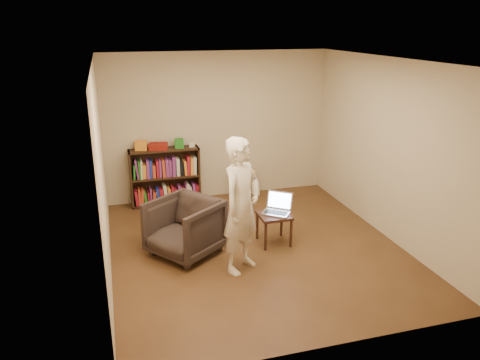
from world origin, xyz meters
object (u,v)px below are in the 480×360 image
object	(u,v)px
side_table	(274,219)
person	(242,206)
bookshelf	(165,180)
armchair	(185,228)
laptop	(277,208)
stool	(243,175)

from	to	relation	value
side_table	person	size ratio (longest dim) A/B	0.26
bookshelf	armchair	xyz separation A→B (m)	(0.00, -2.00, -0.05)
side_table	laptop	bearing A→B (deg)	40.54
side_table	bookshelf	bearing A→B (deg)	122.81
side_table	person	distance (m)	1.02
armchair	laptop	size ratio (longest dim) A/B	1.70
bookshelf	person	xyz separation A→B (m)	(0.64, -2.61, 0.44)
bookshelf	armchair	world-z (taller)	bookshelf
laptop	bookshelf	bearing A→B (deg)	162.23
armchair	laptop	world-z (taller)	armchair
side_table	laptop	size ratio (longest dim) A/B	0.88
stool	side_table	xyz separation A→B (m)	(-0.09, -1.88, -0.06)
stool	armchair	distance (m)	2.32
bookshelf	person	bearing A→B (deg)	-76.23
bookshelf	stool	bearing A→B (deg)	-5.50
armchair	person	xyz separation A→B (m)	(0.63, -0.61, 0.49)
stool	laptop	size ratio (longest dim) A/B	1.06
person	side_table	bearing A→B (deg)	3.16
armchair	side_table	size ratio (longest dim) A/B	1.93
bookshelf	laptop	xyz separation A→B (m)	(1.37, -1.96, 0.07)
armchair	person	bearing A→B (deg)	9.01
stool	laptop	bearing A→B (deg)	-90.72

